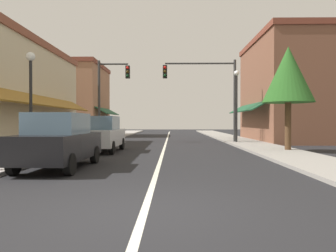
% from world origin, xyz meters
% --- Properties ---
extents(ground_plane, '(80.00, 80.00, 0.00)m').
position_xyz_m(ground_plane, '(0.00, 18.00, 0.00)').
color(ground_plane, black).
extents(sidewalk_left, '(2.60, 56.00, 0.12)m').
position_xyz_m(sidewalk_left, '(-5.50, 18.00, 0.06)').
color(sidewalk_left, '#A39E99').
rests_on(sidewalk_left, ground).
extents(sidewalk_right, '(2.60, 56.00, 0.12)m').
position_xyz_m(sidewalk_right, '(5.50, 18.00, 0.06)').
color(sidewalk_right, gray).
rests_on(sidewalk_right, ground).
extents(lane_center_stripe, '(0.14, 52.00, 0.01)m').
position_xyz_m(lane_center_stripe, '(0.00, 18.00, 0.00)').
color(lane_center_stripe, silver).
rests_on(lane_center_stripe, ground).
extents(storefront_right_block, '(6.31, 10.20, 7.96)m').
position_xyz_m(storefront_right_block, '(9.29, 20.00, 3.98)').
color(storefront_right_block, brown).
rests_on(storefront_right_block, ground).
extents(storefront_far_left, '(7.04, 8.20, 7.39)m').
position_xyz_m(storefront_far_left, '(-9.66, 28.00, 3.70)').
color(storefront_far_left, '#9E6B4C').
rests_on(storefront_far_left, ground).
extents(parked_car_nearest_left, '(1.83, 4.13, 1.77)m').
position_xyz_m(parked_car_nearest_left, '(-3.15, 4.89, 0.88)').
color(parked_car_nearest_left, black).
rests_on(parked_car_nearest_left, ground).
extents(parked_car_second_left, '(1.82, 4.12, 1.77)m').
position_xyz_m(parked_car_second_left, '(-3.08, 10.73, 0.88)').
color(parked_car_second_left, '#B7BABF').
rests_on(parked_car_second_left, ground).
extents(traffic_signal_mast_arm, '(5.09, 0.50, 5.81)m').
position_xyz_m(traffic_signal_mast_arm, '(3.07, 17.23, 3.96)').
color(traffic_signal_mast_arm, '#333333').
rests_on(traffic_signal_mast_arm, ground).
extents(traffic_signal_left_corner, '(2.33, 0.50, 5.87)m').
position_xyz_m(traffic_signal_left_corner, '(-4.10, 17.75, 3.80)').
color(traffic_signal_left_corner, '#333333').
rests_on(traffic_signal_left_corner, ground).
extents(street_lamp_left_near, '(0.36, 0.36, 4.27)m').
position_xyz_m(street_lamp_left_near, '(-5.18, 7.49, 2.92)').
color(street_lamp_left_near, black).
rests_on(street_lamp_left_near, ground).
extents(street_lamp_right_mid, '(0.36, 0.36, 5.00)m').
position_xyz_m(street_lamp_right_mid, '(4.84, 16.85, 3.35)').
color(street_lamp_right_mid, black).
rests_on(street_lamp_right_mid, ground).
extents(tree_right_near, '(2.51, 2.51, 5.20)m').
position_xyz_m(tree_right_near, '(6.15, 10.67, 3.79)').
color(tree_right_near, '#4C331E').
rests_on(tree_right_near, ground).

